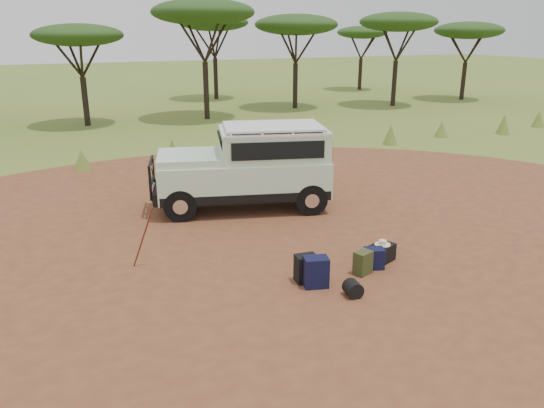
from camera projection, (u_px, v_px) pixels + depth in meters
name	position (u px, v px, depth m)	size (l,w,h in m)	color
ground	(274.00, 258.00, 11.08)	(140.00, 140.00, 0.00)	olive
dirt_clearing	(274.00, 258.00, 11.07)	(23.00, 23.00, 0.01)	brown
grass_fringe	(177.00, 153.00, 18.53)	(36.60, 1.60, 0.90)	olive
acacia_treeline	(131.00, 22.00, 27.05)	(46.70, 13.20, 6.26)	black
safari_vehicle	(249.00, 169.00, 13.85)	(4.82, 2.90, 2.21)	silver
walking_staff	(143.00, 237.00, 10.47)	(0.03, 0.03, 1.36)	#612817
backpack_black	(306.00, 268.00, 9.97)	(0.39, 0.29, 0.54)	black
backpack_navy	(316.00, 272.00, 9.77)	(0.45, 0.32, 0.58)	black
backpack_olive	(363.00, 263.00, 10.29)	(0.34, 0.24, 0.47)	#3B401D
duffel_navy	(374.00, 258.00, 10.54)	(0.38, 0.28, 0.43)	black
hard_case	(382.00, 253.00, 10.88)	(0.52, 0.37, 0.37)	black
stuff_sack	(353.00, 289.00, 9.45)	(0.30, 0.30, 0.30)	black
safari_hat	(383.00, 243.00, 10.81)	(0.33, 0.33, 0.09)	beige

